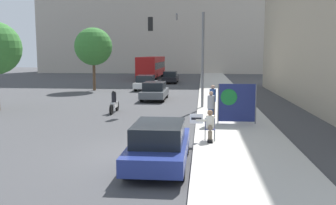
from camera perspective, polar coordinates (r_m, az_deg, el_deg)
ground_plane at (r=13.22m, az=-3.46°, el=-8.01°), size 160.00×160.00×0.00m
sidewalk_curb at (r=27.85m, az=8.49°, el=0.28°), size 3.74×90.00×0.15m
seated_protester at (r=14.67m, az=6.32°, el=-3.31°), size 0.99×0.77×1.19m
jogger_on_sidewalk at (r=17.85m, az=6.57°, el=-0.81°), size 0.34×0.34×1.61m
pedestrian_behind at (r=20.01m, az=6.81°, el=0.26°), size 0.34×0.34×1.73m
protest_banner at (r=18.32m, az=10.41°, el=-0.03°), size 1.85×0.06×1.93m
traffic_light_pole at (r=23.62m, az=2.36°, el=9.02°), size 3.50×3.27×5.91m
parked_car_curbside at (r=11.84m, az=-1.36°, el=-6.33°), size 1.75×4.42×1.39m
car_on_road_nearest at (r=28.60m, az=-2.06°, el=1.79°), size 1.79×4.45×1.38m
car_on_road_midblock at (r=36.42m, az=-3.40°, el=3.04°), size 1.80×4.33×1.44m
car_on_road_distant at (r=44.82m, az=0.37°, el=3.87°), size 1.72×4.29×1.42m
city_bus_on_road at (r=53.03m, az=-2.51°, el=5.57°), size 2.51×12.34×3.07m
motorcycle_on_road at (r=22.59m, az=-8.21°, el=-0.14°), size 0.28×2.08×1.33m
street_tree_midblock at (r=36.56m, az=-11.30°, el=8.35°), size 3.57×3.57×5.98m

